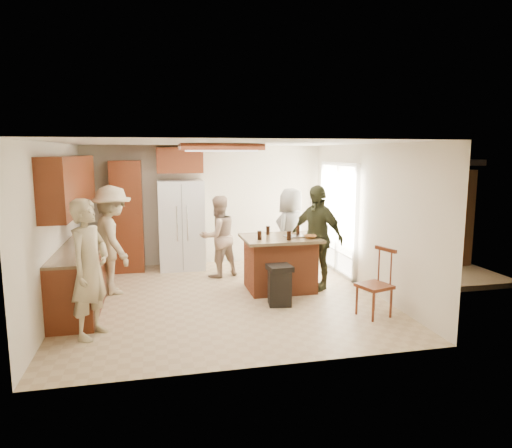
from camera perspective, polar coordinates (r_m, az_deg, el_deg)
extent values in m
plane|color=tan|center=(7.58, -3.99, -9.18)|extent=(5.00, 5.00, 0.00)
plane|color=white|center=(7.21, -4.21, 10.06)|extent=(5.00, 5.00, 0.00)
plane|color=beige|center=(9.75, -6.29, 2.38)|extent=(5.00, 0.00, 5.00)
plane|color=beige|center=(4.88, 0.28, -4.19)|extent=(5.00, 0.00, 5.00)
plane|color=beige|center=(7.36, -23.73, -0.47)|extent=(0.00, 5.00, 5.00)
plane|color=beige|center=(8.04, 13.80, 0.78)|extent=(0.00, 5.00, 5.00)
cube|color=white|center=(9.14, 10.32, 0.59)|extent=(0.02, 1.60, 2.10)
cube|color=white|center=(9.14, 10.20, 0.59)|extent=(0.08, 1.72, 2.10)
cube|color=maroon|center=(7.41, -4.44, 9.56)|extent=(1.30, 0.70, 0.10)
cube|color=white|center=(7.40, -4.43, 9.10)|extent=(1.10, 0.50, 0.02)
cube|color=olive|center=(10.04, 18.19, -5.38)|extent=(3.00, 3.00, 0.10)
cube|color=#593319|center=(10.71, 20.06, 1.13)|extent=(1.40, 1.60, 2.00)
imported|color=tan|center=(6.18, -20.09, -5.27)|extent=(0.72, 0.80, 1.79)
imported|color=tan|center=(8.68, -4.74, -1.56)|extent=(0.88, 0.73, 1.56)
imported|color=gray|center=(8.77, 4.40, -1.01)|extent=(0.97, 0.95, 1.69)
imported|color=#343720|center=(7.96, 7.55, -1.64)|extent=(1.03, 1.19, 1.81)
imported|color=tan|center=(7.98, -17.51, -1.93)|extent=(0.92, 1.29, 1.82)
cube|color=maroon|center=(7.85, -20.65, -5.77)|extent=(0.60, 3.00, 0.88)
cube|color=#846B4C|center=(7.75, -20.84, -2.48)|extent=(0.64, 3.00, 0.04)
cube|color=maroon|center=(7.65, -22.17, 4.68)|extent=(0.35, 3.00, 0.85)
cube|color=maroon|center=(9.43, -15.77, 0.95)|extent=(0.60, 0.60, 2.20)
cube|color=maroon|center=(9.34, -9.56, 7.87)|extent=(0.90, 0.60, 0.50)
cube|color=white|center=(9.38, -9.33, -0.11)|extent=(0.90, 0.72, 1.80)
cube|color=gray|center=(9.02, -9.19, -0.46)|extent=(0.01, 0.01, 1.71)
cylinder|color=silver|center=(8.97, -9.84, 0.06)|extent=(0.02, 0.02, 0.70)
cylinder|color=silver|center=(8.98, -8.56, 0.10)|extent=(0.02, 0.02, 0.70)
cube|color=#984727|center=(7.90, 3.00, -5.10)|extent=(1.10, 0.85, 0.88)
cube|color=olive|center=(7.80, 3.03, -1.79)|extent=(1.28, 1.03, 0.05)
cube|color=silver|center=(7.82, 4.90, -1.53)|extent=(0.40, 0.33, 0.02)
imported|color=brown|center=(7.69, 6.77, -1.61)|extent=(0.24, 0.24, 0.05)
cylinder|color=black|center=(7.52, 0.44, -1.41)|extent=(0.07, 0.07, 0.15)
cylinder|color=black|center=(8.00, 1.51, -0.79)|extent=(0.07, 0.07, 0.15)
cylinder|color=black|center=(8.11, 5.28, -0.69)|extent=(0.07, 0.07, 0.15)
cylinder|color=black|center=(7.50, 4.13, -1.46)|extent=(0.07, 0.07, 0.15)
cube|color=black|center=(7.17, 2.96, -7.94)|extent=(0.39, 0.39, 0.55)
cube|color=black|center=(7.09, 2.98, -5.50)|extent=(0.38, 0.38, 0.08)
cube|color=maroon|center=(6.85, 14.57, -7.51)|extent=(0.52, 0.52, 0.05)
cylinder|color=maroon|center=(6.69, 14.44, -9.97)|extent=(0.04, 0.04, 0.44)
cylinder|color=maroon|center=(6.92, 16.51, -9.42)|extent=(0.04, 0.04, 0.44)
cylinder|color=maroon|center=(6.93, 12.48, -9.24)|extent=(0.04, 0.04, 0.44)
cylinder|color=maroon|center=(7.15, 14.55, -8.74)|extent=(0.04, 0.04, 0.44)
cube|color=maroon|center=(6.86, 15.90, -3.07)|extent=(0.15, 0.39, 0.05)
cylinder|color=maroon|center=(6.83, 16.52, -5.30)|extent=(0.03, 0.03, 0.50)
cylinder|color=maroon|center=(6.99, 15.12, -4.91)|extent=(0.03, 0.03, 0.50)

